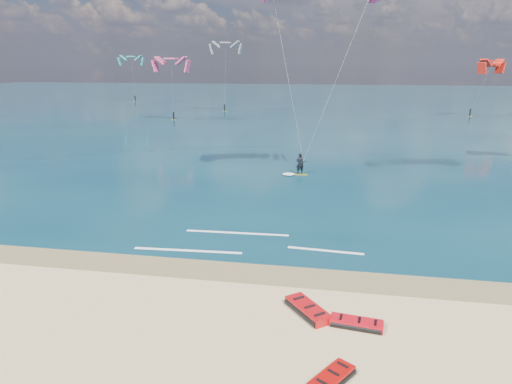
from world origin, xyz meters
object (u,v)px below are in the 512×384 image
packed_kite_left (356,327)px  packed_kite_mid (308,314)px  kitesurfer_main (311,63)px  packed_kite_right (332,382)px

packed_kite_left → packed_kite_mid: (-1.94, 0.65, 0.00)m
kitesurfer_main → packed_kite_left: bearing=-76.7°
packed_kite_left → kitesurfer_main: bearing=106.5°
packed_kite_right → kitesurfer_main: bearing=39.0°
packed_kite_left → packed_kite_right: bearing=-96.9°
packed_kite_mid → kitesurfer_main: 23.71m
packed_kite_mid → kitesurfer_main: (-1.43, 21.47, 9.97)m
packed_kite_left → kitesurfer_main: size_ratio=0.12×
packed_kite_left → packed_kite_mid: size_ratio=0.89×
packed_kite_mid → kitesurfer_main: kitesurfer_main is taller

